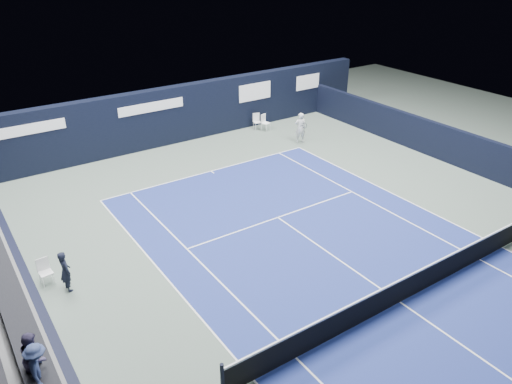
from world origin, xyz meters
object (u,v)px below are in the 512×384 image
Objects in this scene: folding_chair_back_a at (264,120)px; tennis_player at (300,128)px; folding_chair_back_b at (257,120)px; line_judge_chair at (44,269)px; tennis_net at (402,289)px.

tennis_player is (0.50, -2.75, 0.21)m from folding_chair_back_a.
tennis_player is (0.75, -3.15, 0.31)m from folding_chair_back_b.
folding_chair_back_b is 1.04× the size of line_judge_chair.
folding_chair_back_a is 0.49m from folding_chair_back_b.
tennis_player reaches higher than tennis_net.
tennis_player is at bearing -62.98° from folding_chair_back_b.
folding_chair_back_a is 1.01× the size of folding_chair_back_b.
tennis_player is (6.05, 12.54, 0.33)m from tennis_net.
tennis_player reaches higher than line_judge_chair.
tennis_net is 13.93m from tennis_player.
folding_chair_back_b is (-0.25, 0.40, -0.10)m from folding_chair_back_a.
tennis_net reaches higher than folding_chair_back_b.
line_judge_chair is 0.07× the size of tennis_net.
folding_chair_back_a reaches higher than folding_chair_back_b.
tennis_player is at bearing -97.10° from folding_chair_back_a.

